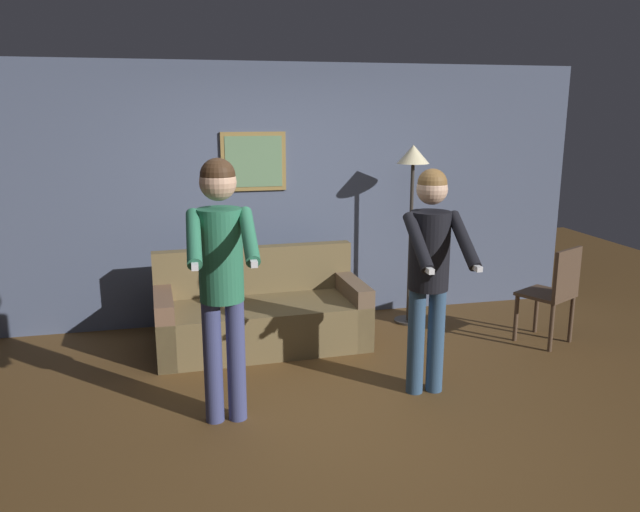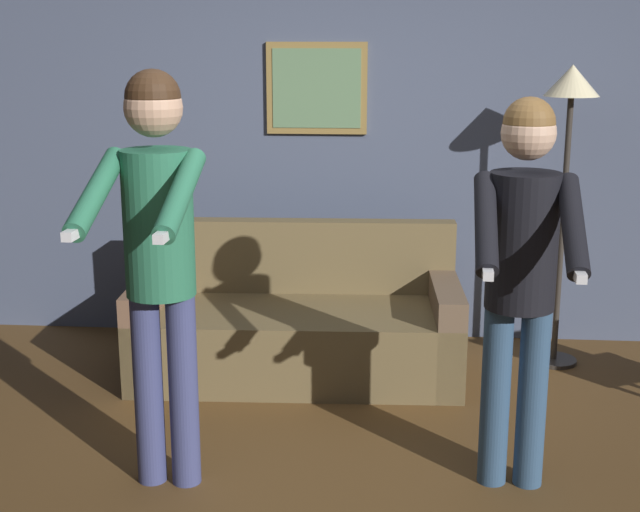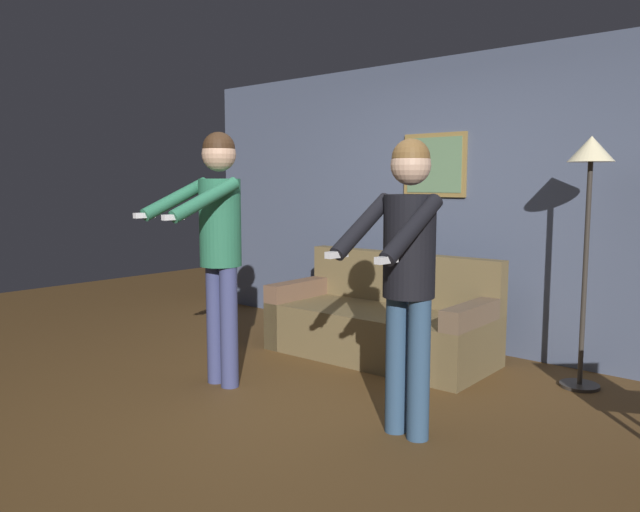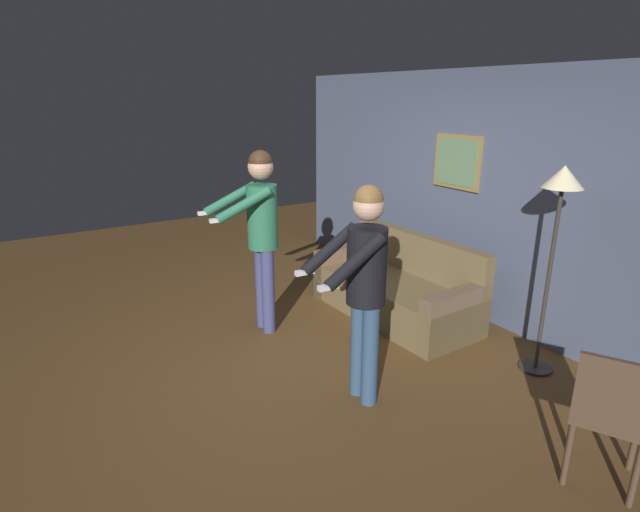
{
  "view_description": "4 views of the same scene",
  "coord_description": "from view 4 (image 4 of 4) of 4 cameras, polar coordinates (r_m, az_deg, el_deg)",
  "views": [
    {
      "loc": [
        -1.04,
        -4.1,
        2.15
      ],
      "look_at": [
        -0.07,
        0.02,
        1.15
      ],
      "focal_mm": 35.0,
      "sensor_mm": 36.0,
      "label": 1
    },
    {
      "loc": [
        0.21,
        -3.64,
        1.98
      ],
      "look_at": [
        -0.07,
        -0.06,
        1.08
      ],
      "focal_mm": 50.0,
      "sensor_mm": 36.0,
      "label": 2
    },
    {
      "loc": [
        2.74,
        -2.9,
        1.49
      ],
      "look_at": [
        0.23,
        -0.05,
        1.04
      ],
      "focal_mm": 35.0,
      "sensor_mm": 36.0,
      "label": 3
    },
    {
      "loc": [
        3.56,
        -2.05,
        2.34
      ],
      "look_at": [
        0.23,
        0.03,
        1.06
      ],
      "focal_mm": 28.0,
      "sensor_mm": 36.0,
      "label": 4
    }
  ],
  "objects": [
    {
      "name": "person_standing_right",
      "position": [
        3.73,
        5.1,
        -2.28
      ],
      "size": [
        0.45,
        0.66,
        1.73
      ],
      "color": "#304C6C",
      "rests_on": "ground_plane"
    },
    {
      "name": "couch",
      "position": [
        5.57,
        8.76,
        -3.95
      ],
      "size": [
        1.93,
        0.92,
        0.87
      ],
      "color": "brown",
      "rests_on": "ground_plane"
    },
    {
      "name": "back_wall_assembly",
      "position": [
        5.59,
        17.38,
        6.51
      ],
      "size": [
        6.4,
        0.09,
        2.6
      ],
      "color": "#4B556E",
      "rests_on": "ground_plane"
    },
    {
      "name": "ground_plane",
      "position": [
        4.73,
        -1.86,
        -11.68
      ],
      "size": [
        12.0,
        12.0,
        0.0
      ],
      "primitive_type": "plane",
      "color": "brown"
    },
    {
      "name": "dining_chair_distant",
      "position": [
        3.57,
        30.24,
        -15.22
      ],
      "size": [
        0.57,
        0.57,
        0.93
      ],
      "color": "#4C3828",
      "rests_on": "ground_plane"
    },
    {
      "name": "torchiere_lamp",
      "position": [
        4.46,
        25.7,
        5.27
      ],
      "size": [
        0.32,
        0.32,
        1.81
      ],
      "color": "#332D28",
      "rests_on": "ground_plane"
    },
    {
      "name": "person_standing_left",
      "position": [
        4.92,
        -6.8,
        3.74
      ],
      "size": [
        0.45,
        0.74,
        1.84
      ],
      "color": "#3B4170",
      "rests_on": "ground_plane"
    }
  ]
}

